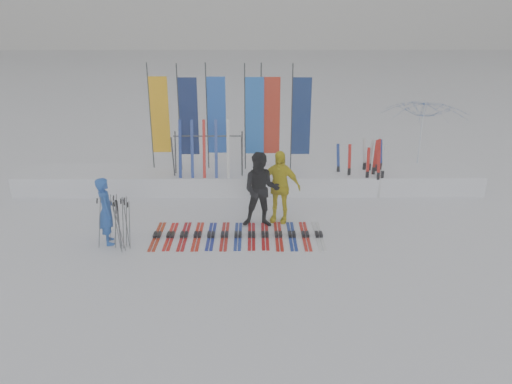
{
  "coord_description": "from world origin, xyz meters",
  "views": [
    {
      "loc": [
        0.12,
        -9.98,
        5.27
      ],
      "look_at": [
        0.2,
        1.6,
        1.0
      ],
      "focal_mm": 35.0,
      "sensor_mm": 36.0,
      "label": 1
    }
  ],
  "objects_px": {
    "person_yellow": "(279,186)",
    "tent_canopy": "(422,137)",
    "ski_rack": "(208,149)",
    "person_black": "(261,190)",
    "ski_row": "(238,235)",
    "person_blue": "(106,211)"
  },
  "relations": [
    {
      "from": "tent_canopy",
      "to": "ski_rack",
      "type": "relative_size",
      "value": 1.38
    },
    {
      "from": "ski_rack",
      "to": "person_black",
      "type": "bearing_deg",
      "value": -57.46
    },
    {
      "from": "person_yellow",
      "to": "ski_row",
      "type": "bearing_deg",
      "value": -120.96
    },
    {
      "from": "person_black",
      "to": "ski_rack",
      "type": "height_order",
      "value": "person_black"
    },
    {
      "from": "person_yellow",
      "to": "person_blue",
      "type": "bearing_deg",
      "value": -146.72
    },
    {
      "from": "person_black",
      "to": "person_yellow",
      "type": "bearing_deg",
      "value": 37.28
    },
    {
      "from": "person_yellow",
      "to": "tent_canopy",
      "type": "distance_m",
      "value": 6.3
    },
    {
      "from": "person_yellow",
      "to": "tent_canopy",
      "type": "relative_size",
      "value": 0.68
    },
    {
      "from": "person_blue",
      "to": "ski_row",
      "type": "relative_size",
      "value": 0.39
    },
    {
      "from": "person_yellow",
      "to": "ski_rack",
      "type": "height_order",
      "value": "person_yellow"
    },
    {
      "from": "ski_rack",
      "to": "person_blue",
      "type": "bearing_deg",
      "value": -122.23
    },
    {
      "from": "person_black",
      "to": "tent_canopy",
      "type": "height_order",
      "value": "tent_canopy"
    },
    {
      "from": "ski_rack",
      "to": "tent_canopy",
      "type": "bearing_deg",
      "value": 15.01
    },
    {
      "from": "ski_row",
      "to": "person_blue",
      "type": "bearing_deg",
      "value": -174.01
    },
    {
      "from": "person_yellow",
      "to": "tent_canopy",
      "type": "bearing_deg",
      "value": 54.36
    },
    {
      "from": "person_yellow",
      "to": "ski_row",
      "type": "height_order",
      "value": "person_yellow"
    },
    {
      "from": "tent_canopy",
      "to": "ski_rack",
      "type": "height_order",
      "value": "tent_canopy"
    },
    {
      "from": "person_yellow",
      "to": "tent_canopy",
      "type": "height_order",
      "value": "tent_canopy"
    },
    {
      "from": "tent_canopy",
      "to": "person_black",
      "type": "bearing_deg",
      "value": -141.77
    },
    {
      "from": "person_blue",
      "to": "tent_canopy",
      "type": "distance_m",
      "value": 10.45
    },
    {
      "from": "person_blue",
      "to": "person_black",
      "type": "relative_size",
      "value": 0.84
    },
    {
      "from": "person_yellow",
      "to": "ski_rack",
      "type": "relative_size",
      "value": 0.94
    }
  ]
}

